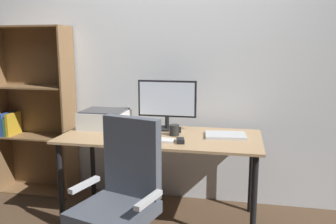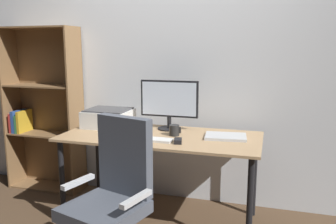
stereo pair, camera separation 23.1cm
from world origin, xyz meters
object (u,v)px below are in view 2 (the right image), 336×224
object	(u,v)px
laptop	(226,137)
office_chair	(112,205)
printer	(109,118)
coffee_mug	(174,130)
desk	(161,145)
bookshelf	(44,111)
monitor	(169,102)
mouse	(178,141)
keyboard	(153,139)

from	to	relation	value
laptop	office_chair	bearing A→B (deg)	-133.04
printer	coffee_mug	bearing A→B (deg)	-12.66
printer	office_chair	xyz separation A→B (m)	(0.46, -0.91, -0.36)
desk	bookshelf	size ratio (longest dim) A/B	0.98
monitor	printer	bearing A→B (deg)	-174.03
monitor	mouse	size ratio (longest dim) A/B	5.32
desk	office_chair	distance (m)	0.77
desk	laptop	size ratio (longest dim) A/B	5.03
desk	laptop	bearing A→B (deg)	7.20
mouse	coffee_mug	world-z (taller)	coffee_mug
mouse	bookshelf	size ratio (longest dim) A/B	0.06
desk	office_chair	bearing A→B (deg)	-96.68
keyboard	mouse	bearing A→B (deg)	-1.70
printer	monitor	bearing A→B (deg)	5.97
desk	office_chair	size ratio (longest dim) A/B	1.59
keyboard	printer	size ratio (longest dim) A/B	0.72
keyboard	bookshelf	distance (m)	1.48
mouse	laptop	world-z (taller)	mouse
coffee_mug	office_chair	bearing A→B (deg)	-104.44
keyboard	office_chair	world-z (taller)	office_chair
monitor	coffee_mug	xyz separation A→B (m)	(0.10, -0.21, -0.20)
laptop	printer	distance (m)	1.08
desk	printer	distance (m)	0.60
keyboard	mouse	distance (m)	0.20
mouse	laptop	size ratio (longest dim) A/B	0.30
monitor	mouse	xyz separation A→B (m)	(0.19, -0.41, -0.23)
desk	keyboard	distance (m)	0.20
coffee_mug	laptop	world-z (taller)	coffee_mug
desk	mouse	bearing A→B (deg)	-43.74
bookshelf	keyboard	bearing A→B (deg)	-21.59
office_chair	bookshelf	world-z (taller)	bookshelf
monitor	laptop	bearing A→B (deg)	-17.24
monitor	keyboard	world-z (taller)	monitor
desk	monitor	world-z (taller)	monitor
printer	desk	bearing A→B (deg)	-16.99
monitor	coffee_mug	size ratio (longest dim) A/B	5.22
monitor	keyboard	size ratio (longest dim) A/B	1.76
monitor	keyboard	xyz separation A→B (m)	(-0.01, -0.40, -0.24)
laptop	bookshelf	size ratio (longest dim) A/B	0.19
mouse	office_chair	world-z (taller)	office_chair
keyboard	laptop	size ratio (longest dim) A/B	0.91
desk	mouse	xyz separation A→B (m)	(0.20, -0.19, 0.10)
office_chair	coffee_mug	bearing A→B (deg)	91.82
laptop	printer	world-z (taller)	printer
laptop	desk	bearing A→B (deg)	-178.95
mouse	keyboard	bearing A→B (deg)	164.23
keyboard	office_chair	size ratio (longest dim) A/B	0.29
laptop	bookshelf	bearing A→B (deg)	164.82
monitor	mouse	world-z (taller)	monitor
laptop	office_chair	size ratio (longest dim) A/B	0.32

